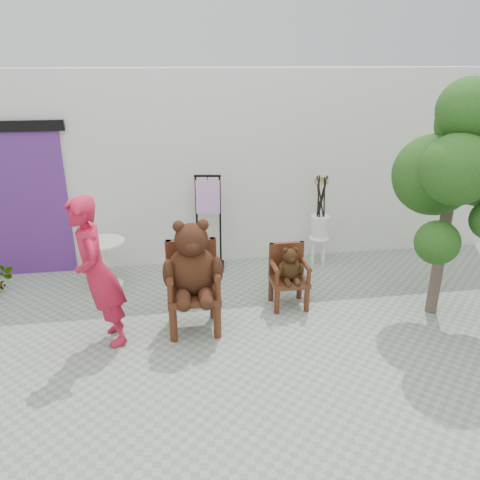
{
  "coord_description": "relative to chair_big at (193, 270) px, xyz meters",
  "views": [
    {
      "loc": [
        -0.88,
        -4.48,
        3.13
      ],
      "look_at": [
        -0.02,
        1.05,
        0.95
      ],
      "focal_mm": 35.0,
      "sensor_mm": 36.0,
      "label": 1
    }
  ],
  "objects": [
    {
      "name": "person",
      "position": [
        -1.06,
        -0.13,
        0.1
      ],
      "size": [
        0.57,
        0.74,
        1.78
      ],
      "primitive_type": "imported",
      "rotation": [
        0.0,
        0.0,
        -1.32
      ],
      "color": "red",
      "rests_on": "ground"
    },
    {
      "name": "ground_plane",
      "position": [
        0.67,
        -0.56,
        -0.79
      ],
      "size": [
        60.0,
        60.0,
        0.0
      ],
      "primitive_type": "plane",
      "color": "gray",
      "rests_on": "ground"
    },
    {
      "name": "tree",
      "position": [
        3.2,
        -0.15,
        1.24
      ],
      "size": [
        1.42,
        1.53,
        2.96
      ],
      "rotation": [
        0.0,
        0.0,
        0.18
      ],
      "color": "#423027",
      "rests_on": "ground"
    },
    {
      "name": "cafe_table",
      "position": [
        -1.19,
        1.36,
        -0.35
      ],
      "size": [
        0.6,
        0.6,
        0.7
      ],
      "rotation": [
        0.0,
        0.0,
        0.17
      ],
      "color": "white",
      "rests_on": "ground"
    },
    {
      "name": "chair_big",
      "position": [
        0.0,
        0.0,
        0.0
      ],
      "size": [
        0.7,
        0.75,
        1.42
      ],
      "color": "#3E1A0D",
      "rests_on": "ground"
    },
    {
      "name": "doorway",
      "position": [
        -2.33,
        2.01,
        0.37
      ],
      "size": [
        1.4,
        0.11,
        2.33
      ],
      "color": "#532571",
      "rests_on": "ground"
    },
    {
      "name": "chair_small",
      "position": [
        1.29,
        0.4,
        -0.28
      ],
      "size": [
        0.48,
        0.46,
        0.85
      ],
      "color": "#3E1A0D",
      "rests_on": "ground"
    },
    {
      "name": "back_wall",
      "position": [
        0.67,
        2.54,
        0.71
      ],
      "size": [
        9.0,
        1.0,
        3.0
      ],
      "primitive_type": "cube",
      "color": "silver",
      "rests_on": "ground"
    },
    {
      "name": "display_stand",
      "position": [
        0.35,
        1.75,
        -0.21
      ],
      "size": [
        0.5,
        0.42,
        1.51
      ],
      "rotation": [
        0.0,
        0.0,
        -0.15
      ],
      "color": "black",
      "rests_on": "ground"
    },
    {
      "name": "stool_bucket",
      "position": [
        2.11,
        1.67,
        -0.15
      ],
      "size": [
        0.32,
        0.32,
        1.45
      ],
      "rotation": [
        0.0,
        0.0,
        -0.2
      ],
      "color": "white",
      "rests_on": "ground"
    }
  ]
}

